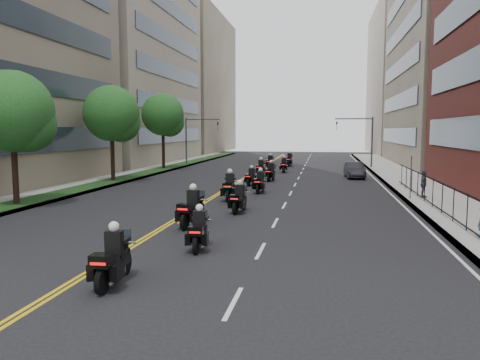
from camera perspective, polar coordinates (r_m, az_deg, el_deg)
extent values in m
plane|color=black|center=(12.69, -15.55, -13.35)|extent=(160.00, 160.00, 0.00)
cube|color=gray|center=(36.61, 20.61, -0.71)|extent=(4.00, 90.00, 0.15)
cube|color=gray|center=(39.92, -15.61, -0.01)|extent=(4.00, 90.00, 0.15)
cube|color=#163814|center=(39.57, -14.57, 0.11)|extent=(2.00, 90.00, 0.04)
cube|color=#766956|center=(61.91, 26.14, 15.58)|extent=(15.00, 28.00, 30.00)
cube|color=#333F4C|center=(59.39, 18.57, 5.15)|extent=(0.12, 24.08, 1.80)
cube|color=#333F4C|center=(59.48, 18.70, 9.00)|extent=(0.12, 24.08, 1.80)
cube|color=#333F4C|center=(59.84, 18.84, 12.83)|extent=(0.12, 24.08, 1.80)
cube|color=#333F4C|center=(60.46, 18.97, 16.59)|extent=(0.12, 24.08, 1.80)
cube|color=#A19182|center=(90.65, 20.77, 11.32)|extent=(15.00, 28.00, 26.00)
cube|color=#333F4C|center=(33.77, -24.69, 4.41)|extent=(0.12, 25.80, 1.80)
cube|color=#333F4C|center=(33.93, -25.00, 11.17)|extent=(0.12, 25.80, 1.80)
cube|color=#333F4C|center=(34.55, -25.31, 17.78)|extent=(0.12, 25.80, 1.80)
cube|color=#A19182|center=(66.03, -15.21, 17.11)|extent=(16.00, 28.00, 34.00)
cube|color=#333F4C|center=(61.82, -8.06, 5.43)|extent=(0.12, 24.08, 1.80)
cube|color=#333F4C|center=(61.91, -8.12, 9.14)|extent=(0.12, 24.08, 1.80)
cube|color=#333F4C|center=(62.25, -8.17, 12.82)|extent=(0.12, 24.08, 1.80)
cube|color=#333F4C|center=(62.85, -8.23, 16.44)|extent=(0.12, 24.08, 1.80)
cube|color=#333F4C|center=(63.69, -8.29, 19.98)|extent=(0.12, 24.08, 1.80)
cube|color=#766956|center=(93.27, -7.10, 11.50)|extent=(16.00, 28.00, 26.00)
cube|color=black|center=(23.60, 24.06, -0.69)|extent=(0.05, 28.00, 0.05)
cube|color=black|center=(23.78, 23.92, -3.80)|extent=(0.05, 28.00, 0.05)
cylinder|color=#301C15|center=(28.15, -25.78, 1.92)|extent=(0.32, 0.32, 4.83)
sphere|color=#1C541E|center=(28.11, -26.04, 7.54)|extent=(4.40, 4.40, 4.40)
sphere|color=#1C541E|center=(28.08, -24.50, 6.20)|extent=(3.08, 3.08, 3.08)
cylinder|color=#301C15|center=(38.50, -15.29, 3.49)|extent=(0.32, 0.32, 5.11)
sphere|color=#1C541E|center=(38.48, -15.41, 7.83)|extent=(4.40, 4.40, 4.40)
sphere|color=#1C541E|center=(38.58, -14.31, 6.77)|extent=(3.08, 3.08, 3.08)
cylinder|color=#301C15|center=(49.59, -9.34, 4.33)|extent=(0.32, 0.32, 5.39)
sphere|color=#1C541E|center=(49.60, -9.40, 7.89)|extent=(4.40, 4.40, 4.40)
sphere|color=#1C541E|center=(49.76, -8.58, 7.01)|extent=(3.08, 3.08, 3.08)
cylinder|color=#3F3F44|center=(53.03, 15.79, 4.40)|extent=(0.18, 0.18, 5.60)
cylinder|color=#3F3F44|center=(52.87, 13.70, 7.27)|extent=(4.00, 0.14, 0.14)
imported|color=black|center=(52.77, 11.71, 6.45)|extent=(0.16, 0.20, 1.00)
cylinder|color=#3F3F44|center=(55.08, -6.58, 4.65)|extent=(0.18, 0.18, 5.60)
cylinder|color=#3F3F44|center=(54.54, -4.58, 7.39)|extent=(4.00, 0.14, 0.14)
imported|color=black|center=(54.10, -2.71, 6.56)|extent=(0.16, 0.20, 1.00)
cylinder|color=black|center=(12.68, -16.47, -11.73)|extent=(0.18, 0.70, 0.70)
cylinder|color=black|center=(14.13, -13.83, -9.79)|extent=(0.18, 0.70, 0.70)
cube|color=black|center=(13.32, -15.11, -9.53)|extent=(0.51, 1.40, 0.41)
cube|color=silver|center=(13.43, -15.00, -10.44)|extent=(0.42, 0.58, 0.31)
cube|color=black|center=(12.53, -16.55, -9.41)|extent=(0.56, 0.46, 0.33)
cube|color=red|center=(12.35, -16.94, -9.75)|extent=(0.41, 0.05, 0.07)
cube|color=black|center=(13.24, -15.09, -7.34)|extent=(0.47, 0.31, 0.63)
sphere|color=silver|center=(13.16, -15.12, -5.51)|extent=(0.30, 0.30, 0.30)
cylinder|color=black|center=(15.98, -5.40, -7.88)|extent=(0.20, 0.65, 0.64)
cylinder|color=black|center=(17.43, -4.58, -6.69)|extent=(0.20, 0.65, 0.64)
cube|color=black|center=(16.64, -4.98, -6.38)|extent=(0.53, 1.31, 0.38)
cube|color=silver|center=(16.74, -4.95, -7.07)|extent=(0.41, 0.55, 0.28)
cube|color=black|center=(15.86, -5.42, -6.16)|extent=(0.53, 0.45, 0.30)
cube|color=red|center=(15.68, -5.54, -6.38)|extent=(0.38, 0.07, 0.07)
cube|color=black|center=(16.59, -4.97, -4.75)|extent=(0.44, 0.31, 0.59)
sphere|color=silver|center=(16.53, -4.98, -3.39)|extent=(0.27, 0.27, 0.27)
cylinder|color=black|center=(19.71, -6.74, -5.05)|extent=(0.24, 0.77, 0.75)
cylinder|color=black|center=(21.32, -4.87, -4.17)|extent=(0.24, 0.77, 0.75)
cube|color=black|center=(20.46, -5.77, -3.74)|extent=(0.62, 1.54, 0.44)
cube|color=silver|center=(20.55, -5.71, -4.41)|extent=(0.48, 0.65, 0.33)
cube|color=black|center=(19.60, -6.76, -3.39)|extent=(0.62, 0.53, 0.35)
cube|color=red|center=(19.40, -7.03, -3.57)|extent=(0.44, 0.08, 0.08)
cube|color=black|center=(20.42, -5.73, -2.18)|extent=(0.52, 0.36, 0.69)
sphere|color=silver|center=(20.37, -5.74, -0.88)|extent=(0.32, 0.32, 0.32)
cylinder|color=black|center=(23.13, -0.58, -3.45)|extent=(0.20, 0.68, 0.67)
cylinder|color=black|center=(24.62, 0.44, -2.86)|extent=(0.20, 0.68, 0.67)
cube|color=black|center=(23.83, -0.05, -2.49)|extent=(0.54, 1.36, 0.39)
cube|color=silver|center=(23.91, -0.02, -3.01)|extent=(0.42, 0.57, 0.29)
cube|color=black|center=(23.05, -0.58, -2.20)|extent=(0.55, 0.46, 0.31)
cube|color=red|center=(22.86, -0.73, -2.32)|extent=(0.39, 0.07, 0.07)
cube|color=black|center=(23.81, -0.02, -1.31)|extent=(0.46, 0.32, 0.61)
sphere|color=silver|center=(23.77, -0.02, -0.32)|extent=(0.29, 0.29, 0.29)
cylinder|color=black|center=(27.18, -1.49, -1.92)|extent=(0.21, 0.77, 0.76)
cylinder|color=black|center=(28.94, -1.04, -1.43)|extent=(0.21, 0.77, 0.76)
cube|color=black|center=(28.02, -1.26, -1.03)|extent=(0.58, 1.53, 0.45)
cube|color=silver|center=(28.11, -1.24, -1.54)|extent=(0.47, 0.64, 0.33)
cube|color=black|center=(27.11, -1.49, -0.71)|extent=(0.61, 0.51, 0.36)
cube|color=red|center=(26.88, -1.56, -0.81)|extent=(0.45, 0.07, 0.08)
cube|color=black|center=(28.01, -1.25, 0.11)|extent=(0.51, 0.35, 0.69)
sphere|color=silver|center=(27.98, -1.25, 1.07)|extent=(0.32, 0.32, 0.32)
cylinder|color=black|center=(30.53, 2.19, -1.11)|extent=(0.18, 0.68, 0.67)
cylinder|color=black|center=(32.07, 2.77, -0.77)|extent=(0.18, 0.68, 0.67)
cube|color=black|center=(31.27, 2.49, -0.43)|extent=(0.51, 1.36, 0.40)
cube|color=silver|center=(31.34, 2.50, -0.84)|extent=(0.41, 0.57, 0.30)
cube|color=black|center=(30.47, 2.19, -0.15)|extent=(0.54, 0.45, 0.32)
cube|color=red|center=(30.27, 2.11, -0.23)|extent=(0.40, 0.06, 0.07)
cube|color=black|center=(31.27, 2.51, 0.48)|extent=(0.45, 0.31, 0.61)
sphere|color=silver|center=(31.24, 2.52, 1.24)|extent=(0.29, 0.29, 0.29)
cylinder|color=black|center=(34.76, 1.05, -0.28)|extent=(0.21, 0.62, 0.61)
cylinder|color=black|center=(36.14, 1.71, -0.03)|extent=(0.21, 0.62, 0.61)
cube|color=black|center=(35.42, 1.39, 0.25)|extent=(0.54, 1.26, 0.36)
cube|color=silver|center=(35.49, 1.41, -0.07)|extent=(0.41, 0.54, 0.27)
cube|color=black|center=(34.71, 1.06, 0.49)|extent=(0.52, 0.44, 0.29)
cube|color=red|center=(34.53, 0.97, 0.43)|extent=(0.36, 0.07, 0.06)
cube|color=black|center=(35.42, 1.41, 0.99)|extent=(0.43, 0.30, 0.56)
sphere|color=silver|center=(35.40, 1.42, 1.60)|extent=(0.26, 0.26, 0.26)
cylinder|color=black|center=(37.82, 3.50, 0.30)|extent=(0.23, 0.71, 0.69)
cylinder|color=black|center=(39.41, 4.06, 0.53)|extent=(0.23, 0.71, 0.69)
cube|color=black|center=(38.59, 3.79, 0.84)|extent=(0.59, 1.42, 0.41)
cube|color=silver|center=(38.66, 3.80, 0.50)|extent=(0.45, 0.61, 0.31)
cube|color=black|center=(37.77, 3.50, 1.10)|extent=(0.58, 0.49, 0.33)
cube|color=red|center=(37.57, 3.43, 1.04)|extent=(0.41, 0.08, 0.07)
cube|color=black|center=(38.59, 3.81, 1.60)|extent=(0.48, 0.34, 0.63)
sphere|color=silver|center=(38.57, 3.82, 2.24)|extent=(0.30, 0.30, 0.30)
cylinder|color=black|center=(42.03, 2.37, 0.89)|extent=(0.18, 0.70, 0.69)
cylinder|color=black|center=(43.63, 2.77, 1.08)|extent=(0.18, 0.70, 0.69)
cube|color=black|center=(42.81, 2.58, 1.36)|extent=(0.50, 1.40, 0.41)
cube|color=silver|center=(42.88, 2.59, 1.06)|extent=(0.42, 0.58, 0.31)
cube|color=black|center=(41.99, 2.37, 1.61)|extent=(0.55, 0.46, 0.33)
cube|color=red|center=(41.78, 2.32, 1.56)|extent=(0.41, 0.05, 0.07)
cube|color=black|center=(42.82, 2.59, 2.05)|extent=(0.46, 0.31, 0.63)
sphere|color=silver|center=(42.80, 2.60, 2.62)|extent=(0.30, 0.30, 0.30)
cylinder|color=black|center=(45.81, 5.29, 1.28)|extent=(0.15, 0.67, 0.67)
cylinder|color=black|center=(47.38, 5.42, 1.44)|extent=(0.15, 0.67, 0.67)
cube|color=black|center=(46.57, 5.36, 1.70)|extent=(0.44, 1.34, 0.39)
cube|color=silver|center=(46.64, 5.36, 1.43)|extent=(0.39, 0.55, 0.30)
cube|color=black|center=(45.77, 5.30, 1.92)|extent=(0.52, 0.42, 0.32)
cube|color=red|center=(45.57, 5.28, 1.88)|extent=(0.39, 0.04, 0.07)
cube|color=black|center=(46.59, 5.37, 2.31)|extent=(0.44, 0.28, 0.61)
sphere|color=silver|center=(46.57, 5.37, 2.82)|extent=(0.29, 0.29, 0.29)
cylinder|color=black|center=(49.91, 3.50, 1.70)|extent=(0.21, 0.69, 0.68)
cylinder|color=black|center=(51.48, 3.88, 1.83)|extent=(0.21, 0.69, 0.68)
cube|color=black|center=(50.67, 3.69, 2.08)|extent=(0.55, 1.39, 0.40)
cube|color=silver|center=(50.74, 3.71, 1.83)|extent=(0.43, 0.59, 0.30)
cube|color=black|center=(49.88, 3.50, 2.30)|extent=(0.56, 0.47, 0.32)
cube|color=red|center=(49.67, 3.45, 2.26)|extent=(0.40, 0.07, 0.07)
cube|color=black|center=(50.69, 3.71, 2.65)|extent=(0.47, 0.32, 0.62)
sphere|color=silver|center=(50.68, 3.72, 3.13)|extent=(0.29, 0.29, 0.29)
cylinder|color=black|center=(53.28, 5.90, 1.98)|extent=(0.21, 0.73, 0.72)
cylinder|color=black|center=(54.94, 6.18, 2.10)|extent=(0.21, 0.73, 0.72)
cube|color=black|center=(54.09, 6.05, 2.35)|extent=(0.56, 1.45, 0.42)
cube|color=silver|center=(54.15, 6.05, 2.10)|extent=(0.45, 0.61, 0.32)
cube|color=black|center=(53.24, 5.91, 2.57)|extent=(0.58, 0.49, 0.34)
cube|color=red|center=(53.02, 5.87, 2.53)|extent=(0.42, 0.07, 0.07)
cube|color=black|center=(54.11, 6.06, 2.91)|extent=(0.49, 0.33, 0.65)
sphere|color=silver|center=(54.09, 6.07, 3.38)|extent=(0.31, 0.31, 0.31)
imported|color=black|center=(42.02, 13.78, 1.18)|extent=(1.73, 4.26, 1.37)
imported|color=#3E3F45|center=(29.97, 21.48, -0.45)|extent=(0.70, 1.04, 1.64)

